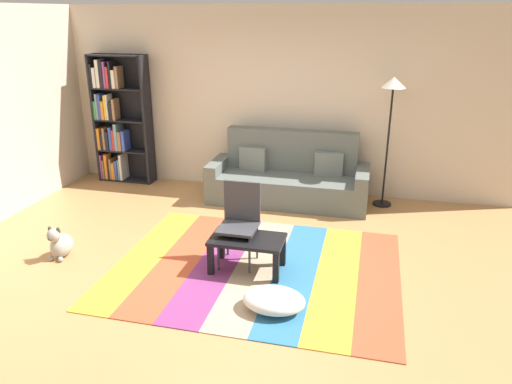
# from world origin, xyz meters

# --- Properties ---
(ground_plane) EXTENTS (14.00, 14.00, 0.00)m
(ground_plane) POSITION_xyz_m (0.00, 0.00, 0.00)
(ground_plane) COLOR #B27F4C
(back_wall) EXTENTS (6.80, 0.10, 2.70)m
(back_wall) POSITION_xyz_m (0.00, 2.55, 1.35)
(back_wall) COLOR beige
(back_wall) RESTS_ON ground_plane
(left_wall) EXTENTS (0.10, 5.50, 2.70)m
(left_wall) POSITION_xyz_m (-3.40, 0.75, 1.35)
(left_wall) COLOR beige
(left_wall) RESTS_ON ground_plane
(rug) EXTENTS (3.01, 2.40, 0.01)m
(rug) POSITION_xyz_m (0.21, -0.04, 0.01)
(rug) COLOR gold
(rug) RESTS_ON ground_plane
(couch) EXTENTS (2.26, 0.80, 1.00)m
(couch) POSITION_xyz_m (0.19, 2.02, 0.34)
(couch) COLOR #59605B
(couch) RESTS_ON ground_plane
(bookshelf) EXTENTS (0.90, 0.28, 2.00)m
(bookshelf) POSITION_xyz_m (-2.63, 2.30, 0.97)
(bookshelf) COLOR black
(bookshelf) RESTS_ON ground_plane
(coffee_table) EXTENTS (0.77, 0.45, 0.37)m
(coffee_table) POSITION_xyz_m (0.13, -0.09, 0.31)
(coffee_table) COLOR black
(coffee_table) RESTS_ON rug
(pouf) EXTENTS (0.58, 0.43, 0.19)m
(pouf) POSITION_xyz_m (0.55, -0.76, 0.11)
(pouf) COLOR white
(pouf) RESTS_ON rug
(dog) EXTENTS (0.22, 0.35, 0.40)m
(dog) POSITION_xyz_m (-1.98, -0.30, 0.16)
(dog) COLOR #9E998E
(dog) RESTS_ON ground_plane
(standing_lamp) EXTENTS (0.32, 0.32, 1.80)m
(standing_lamp) POSITION_xyz_m (1.52, 2.18, 1.50)
(standing_lamp) COLOR black
(standing_lamp) RESTS_ON ground_plane
(tv_remote) EXTENTS (0.06, 0.15, 0.02)m
(tv_remote) POSITION_xyz_m (0.08, -0.05, 0.39)
(tv_remote) COLOR black
(tv_remote) RESTS_ON coffee_table
(folding_chair) EXTENTS (0.40, 0.40, 0.90)m
(folding_chair) POSITION_xyz_m (0.00, 0.09, 0.53)
(folding_chair) COLOR #38383D
(folding_chair) RESTS_ON ground_plane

